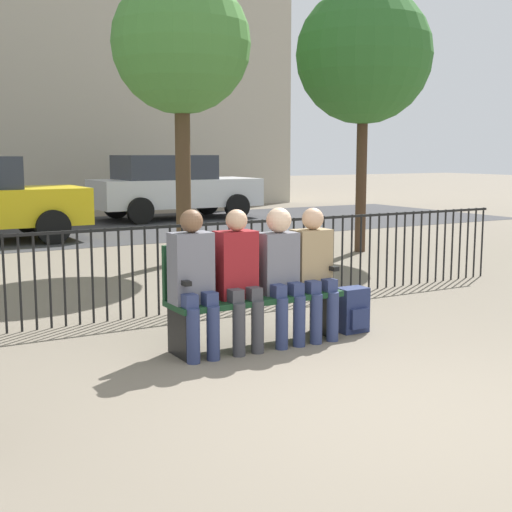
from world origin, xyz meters
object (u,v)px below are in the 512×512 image
park_bench (252,289)px  backpack (353,310)px  seated_person_2 (280,267)px  seated_person_0 (193,276)px  tree_1 (181,46)px  seated_person_3 (314,266)px  tree_2 (364,56)px  seated_person_1 (238,273)px  parked_car_1 (173,186)px

park_bench → backpack: park_bench is taller
park_bench → seated_person_2: bearing=-29.9°
backpack → seated_person_0: bearing=179.9°
backpack → tree_1: 5.72m
seated_person_0 → seated_person_3: seated_person_0 is taller
seated_person_2 → backpack: bearing=-0.1°
seated_person_2 → tree_2: bearing=45.2°
seated_person_1 → seated_person_3: (0.78, -0.00, -0.01)m
tree_2 → parked_car_1: size_ratio=1.05×
backpack → tree_1: tree_1 is taller
park_bench → backpack: bearing=-7.0°
seated_person_3 → tree_2: (3.96, 4.36, 2.60)m
seated_person_0 → parked_car_1: bearing=67.5°
tree_2 → parked_car_1: 7.56m
seated_person_1 → parked_car_1: (4.35, 11.51, 0.17)m
seated_person_2 → parked_car_1: 12.17m
seated_person_3 → park_bench: bearing=167.6°
seated_person_3 → tree_1: bearing=79.8°
tree_2 → seated_person_1: bearing=-137.4°
tree_1 → parked_car_1: tree_1 is taller
seated_person_3 → tree_1: size_ratio=0.28×
park_bench → seated_person_2: size_ratio=1.30×
park_bench → tree_2: 6.81m
tree_1 → parked_car_1: size_ratio=1.04×
tree_1 → backpack: bearing=-94.9°
park_bench → backpack: (1.03, -0.13, -0.28)m
park_bench → parked_car_1: parked_car_1 is taller
seated_person_1 → seated_person_3: bearing=-0.1°
parked_car_1 → tree_2: bearing=-86.8°
seated_person_2 → parked_car_1: bearing=71.2°
seated_person_1 → parked_car_1: 12.31m
seated_person_3 → seated_person_0: bearing=179.9°
park_bench → tree_2: (4.55, 4.24, 2.78)m
backpack → parked_car_1: (3.12, 11.51, 0.63)m
seated_person_1 → seated_person_2: bearing=-0.0°
park_bench → tree_2: size_ratio=0.36×
seated_person_1 → backpack: (1.24, -0.00, -0.46)m
tree_1 → park_bench: bearing=-107.2°
seated_person_2 → backpack: size_ratio=2.85×
park_bench → tree_1: bearing=72.8°
seated_person_2 → seated_person_0: bearing=179.9°
seated_person_0 → seated_person_3: 1.21m
seated_person_1 → backpack: 1.32m
seated_person_3 → backpack: bearing=0.0°
seated_person_1 → tree_1: (1.65, 4.81, 2.60)m
seated_person_1 → seated_person_3: size_ratio=1.01×
seated_person_2 → tree_1: 5.60m
backpack → seated_person_2: bearing=179.9°
seated_person_2 → seated_person_3: size_ratio=1.01×
seated_person_2 → tree_2: tree_2 is taller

